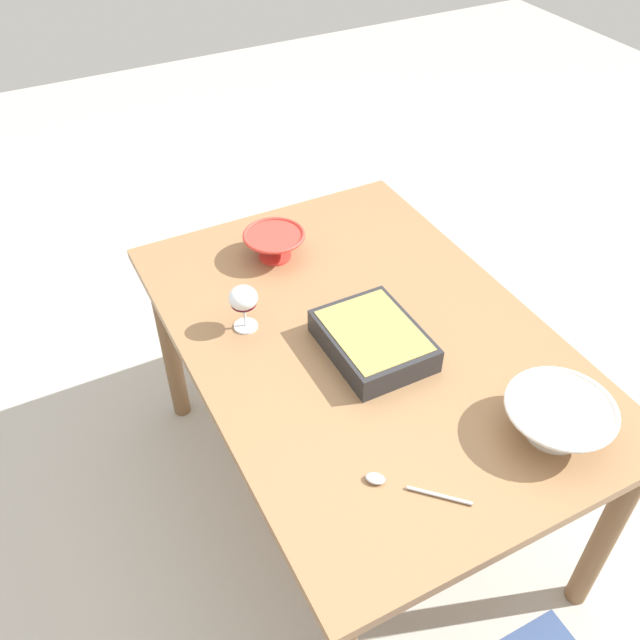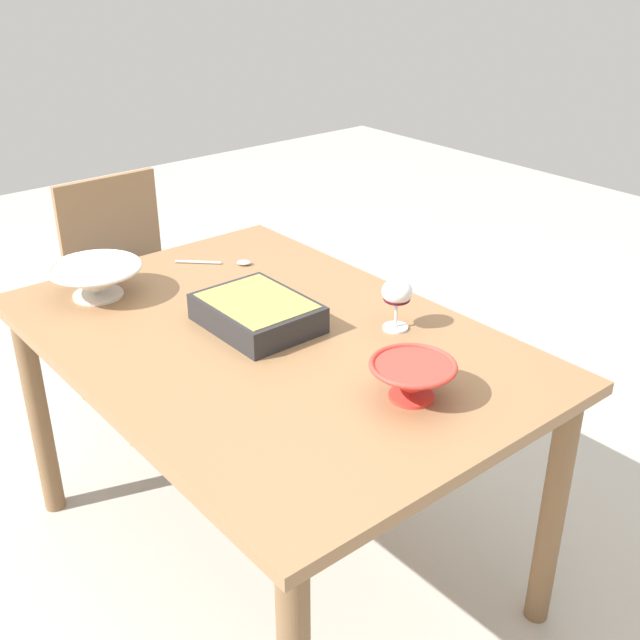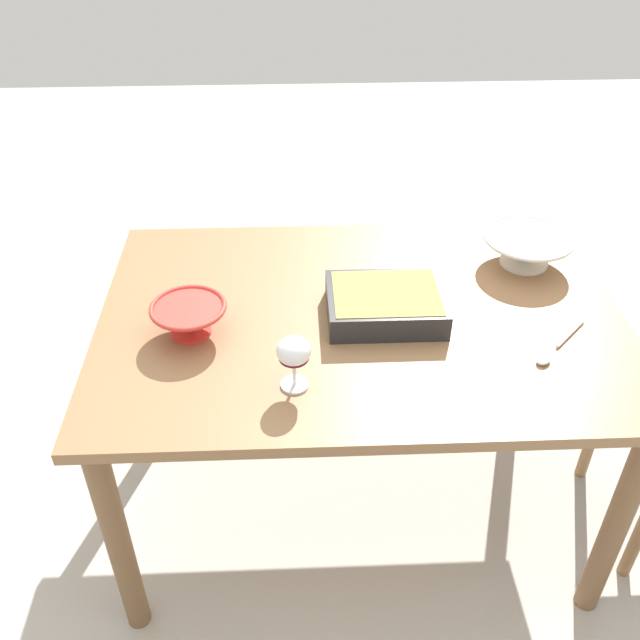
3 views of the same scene
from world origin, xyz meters
TOP-DOWN VIEW (x-y plane):
  - ground_plane at (0.00, 0.00)m, footprint 8.00×8.00m
  - dining_table at (0.00, 0.00)m, footprint 1.37×0.93m
  - wine_glass at (0.18, 0.27)m, footprint 0.08×0.08m
  - casserole_dish at (-0.06, 0.01)m, footprint 0.30×0.23m
  - mixing_bowl at (0.44, 0.07)m, footprint 0.19×0.19m
  - small_bowl at (-0.49, -0.22)m, footprint 0.26×0.26m
  - serving_spoon at (-0.45, 0.18)m, footprint 0.18×0.18m

SIDE VIEW (x-z plane):
  - ground_plane at x=0.00m, z-range 0.00..0.00m
  - dining_table at x=0.00m, z-range 0.27..1.00m
  - serving_spoon at x=-0.45m, z-range 0.73..0.74m
  - casserole_dish at x=-0.06m, z-range 0.73..0.81m
  - mixing_bowl at x=0.44m, z-range 0.74..0.82m
  - small_bowl at x=-0.49m, z-range 0.74..0.83m
  - wine_glass at x=0.18m, z-range 0.76..0.89m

